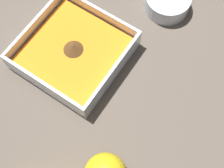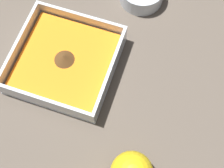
% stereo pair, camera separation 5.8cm
% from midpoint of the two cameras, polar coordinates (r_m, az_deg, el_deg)
% --- Properties ---
extents(ground_plane, '(4.00, 4.00, 0.00)m').
position_cam_midpoint_polar(ground_plane, '(0.62, -7.21, 1.11)').
color(ground_plane, brown).
extents(square_dish, '(0.19, 0.19, 0.05)m').
position_cam_midpoint_polar(square_dish, '(0.62, -11.20, 3.66)').
color(square_dish, silver).
rests_on(square_dish, ground_plane).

